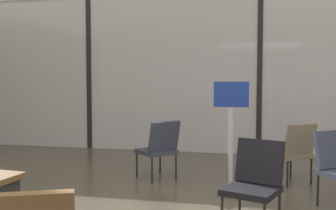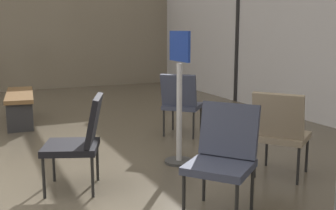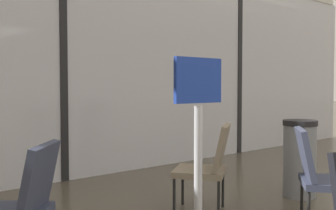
% 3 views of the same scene
% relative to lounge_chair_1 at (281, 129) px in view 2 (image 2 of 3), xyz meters
% --- Properties ---
extents(window_mullion_0, '(0.10, 0.12, 3.15)m').
position_rel_lounge_chair_1_xyz_m(window_mullion_0, '(-3.98, 2.18, 1.08)').
color(window_mullion_0, black).
rests_on(window_mullion_0, ground).
extents(side_wall_left_panels, '(0.10, 11.20, 3.15)m').
position_rel_lounge_chair_1_xyz_m(side_wall_left_panels, '(-7.43, -1.42, 1.08)').
color(side_wall_left_panels, '#756B5B').
rests_on(side_wall_left_panels, ground).
extents(lounge_chair_1, '(0.70, 0.71, 0.87)m').
position_rel_lounge_chair_1_xyz_m(lounge_chair_1, '(0.00, 0.00, 0.00)').
color(lounge_chair_1, '#7F705B').
rests_on(lounge_chair_1, ground).
extents(lounge_chair_3, '(0.71, 0.71, 0.87)m').
position_rel_lounge_chair_1_xyz_m(lounge_chair_3, '(-1.90, -0.15, 0.00)').
color(lounge_chair_3, '#33384C').
rests_on(lounge_chair_3, ground).
extents(lounge_chair_4, '(0.70, 0.71, 0.87)m').
position_rel_lounge_chair_1_xyz_m(lounge_chair_4, '(0.43, -0.93, 0.00)').
color(lounge_chair_4, '#33384C').
rests_on(lounge_chair_4, ground).
extents(lounge_chair_6, '(0.64, 0.66, 0.87)m').
position_rel_lounge_chair_1_xyz_m(lounge_chair_6, '(-0.52, -1.85, 0.00)').
color(lounge_chair_6, black).
rests_on(lounge_chair_6, ground).
extents(waiting_bench, '(1.53, 0.56, 0.47)m').
position_rel_lounge_chair_1_xyz_m(waiting_bench, '(-3.71, -2.08, -0.13)').
color(waiting_bench, brown).
rests_on(waiting_bench, ground).
extents(info_sign, '(0.44, 0.32, 1.44)m').
position_rel_lounge_chair_1_xyz_m(info_sign, '(-0.83, -0.70, 0.18)').
color(info_sign, '#333333').
rests_on(info_sign, ground).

